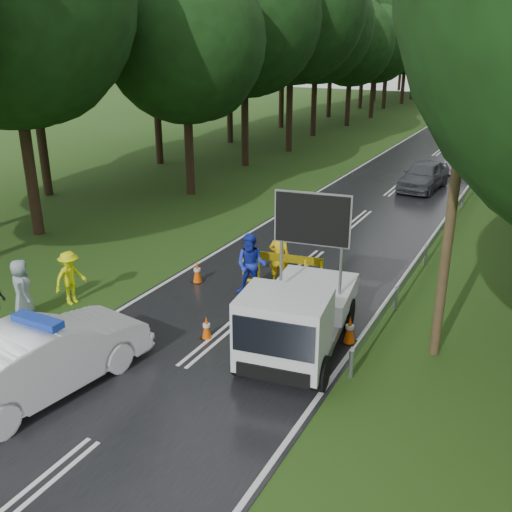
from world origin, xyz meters
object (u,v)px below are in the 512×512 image
Objects in this scene: officer at (279,257)px; queue_car_second at (462,159)px; barrier at (282,262)px; queue_car_third at (484,140)px; queue_car_fourth at (484,129)px; civilian at (251,265)px; police_sedan at (43,358)px; work_truck at (297,316)px; queue_car_first at (424,175)px.

queue_car_second is at bearing -109.34° from officer.
barrier is 28.75m from queue_car_third.
queue_car_fourth is at bearing 86.12° from queue_car_second.
officer is at bearing 57.13° from civilian.
police_sedan is 5.89m from work_truck.
civilian is 0.49× the size of queue_car_fourth.
police_sedan is at bearing -144.87° from work_truck.
barrier is at bearing -97.64° from police_sedan.
barrier is 1.34× the size of civilian.
queue_car_fourth reaches higher than barrier.
queue_car_second is (2.79, 21.81, -0.31)m from civilian.
queue_car_second reaches higher than queue_car_third.
queue_car_first is 0.96× the size of queue_car_second.
barrier is at bearing -101.68° from queue_car_second.
civilian is 0.44× the size of queue_car_first.
queue_car_first reaches higher than queue_car_second.
queue_car_first reaches higher than barrier.
police_sedan is 42.47m from queue_car_fourth.
queue_car_second is at bearing 85.61° from queue_car_first.
officer is (-0.15, 0.13, 0.09)m from barrier.
officer is at bearing -90.30° from queue_car_fourth.
queue_car_third is at bearing 81.09° from work_truck.
civilian is 29.80m from queue_car_third.
work_truck is 1.09× the size of queue_car_second.
police_sedan reaches higher than queue_car_third.
police_sedan reaches higher than queue_car_fourth.
officer is 0.39× the size of queue_car_third.
queue_car_first is at bearing 70.42° from civilian.
civilian is 0.43× the size of queue_car_second.
civilian is at bearing -127.65° from barrier.
police_sedan is 2.84× the size of officer.
queue_car_second is 13.83m from queue_car_fourth.
queue_car_fourth is at bearing -87.10° from police_sedan.
queue_car_first is at bearing -104.98° from queue_car_second.
queue_car_fourth is (2.39, 35.64, -0.32)m from civilian.
queue_car_second is 1.15× the size of queue_car_fourth.
officer is at bearing 130.22° from barrier.
work_truck is at bearing -83.04° from queue_car_third.
queue_car_fourth is (4.02, 42.28, -0.17)m from police_sedan.
officer is (-2.24, 3.74, -0.11)m from work_truck.
queue_car_third is (3.06, 29.64, -0.33)m from civilian.
police_sedan is at bearing -92.45° from queue_car_fourth.
work_truck is (4.28, 4.04, 0.20)m from police_sedan.
queue_car_second is at bearing -84.25° from queue_car_third.
police_sedan is at bearing 62.53° from officer.
police_sedan is 1.18× the size of queue_car_first.
queue_car_first is (3.43, 22.45, -0.08)m from police_sedan.
queue_car_fourth is (-0.67, 6.00, 0.01)m from queue_car_third.
officer is at bearing -87.62° from queue_car_third.
queue_car_first is (1.39, 14.68, -0.16)m from officer.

